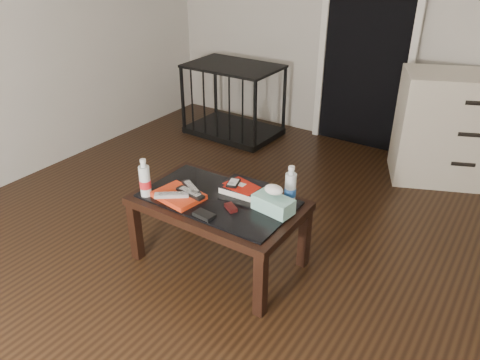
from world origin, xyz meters
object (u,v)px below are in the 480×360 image
Objects in this scene: coffee_table at (218,207)px; water_bottle_right at (291,185)px; textbook at (243,188)px; water_bottle_left at (145,177)px; tissue_box at (273,204)px; pet_crate at (234,112)px; dresser at (475,130)px.

water_bottle_right reaches higher than coffee_table.
water_bottle_left is at bearing -145.11° from textbook.
tissue_box is at bearing 19.78° from water_bottle_left.
pet_crate is 2.31m from tissue_box.
water_bottle_left is 1.00× the size of water_bottle_right.
dresser is 2.69m from water_bottle_left.
tissue_box is at bearing -23.33° from textbook.
pet_crate is 3.87× the size of water_bottle_right.
coffee_table is 0.77× the size of dresser.
pet_crate is at bearing 163.15° from dresser.
dresser reaches higher than water_bottle_left.
pet_crate is 3.68× the size of textbook.
coffee_table is at bearing 28.09° from water_bottle_left.
tissue_box is (1.47, -1.76, 0.28)m from pet_crate.
water_bottle_right is (1.50, -1.63, 0.35)m from pet_crate.
water_bottle_left reaches higher than coffee_table.
textbook is at bearing -52.07° from pet_crate.
dresser reaches higher than textbook.
pet_crate reaches higher than textbook.
dresser is 1.99m from water_bottle_right.
textbook is 0.28m from tissue_box.
coffee_table is at bearing -140.59° from dresser.
dresser reaches higher than coffee_table.
pet_crate is at bearing 121.73° from coffee_table.
pet_crate is 2.18m from water_bottle_left.
tissue_box is (-0.73, -1.99, 0.06)m from dresser.
textbook is at bearing 62.88° from coffee_table.
dresser is at bearing 7.97° from pet_crate.
coffee_table is 4.35× the size of tissue_box.
coffee_table is 2.31m from dresser.
water_bottle_right is at bearing -133.40° from dresser.
dresser is at bearing 77.79° from tissue_box.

